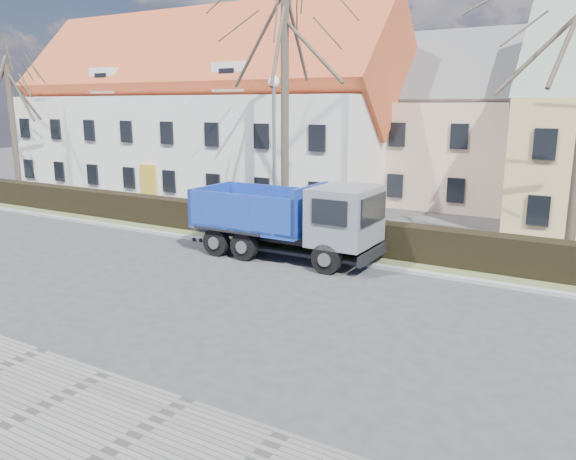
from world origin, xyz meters
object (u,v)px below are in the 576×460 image
Objects in this scene: dump_truck at (279,218)px; streetlight at (274,157)px; cart_frame at (193,233)px; parked_car_a at (244,202)px.

streetlight reaches higher than dump_truck.
streetlight reaches higher than cart_frame.
dump_truck reaches higher than cart_frame.
cart_frame is at bearing -173.16° from parked_car_a.
dump_truck is 1.82× the size of parked_car_a.
parked_car_a reaches higher than cart_frame.
cart_frame is at bearing 177.43° from dump_truck.
dump_truck is at bearing -142.78° from parked_car_a.
cart_frame is 0.18× the size of parked_car_a.
parked_car_a is at bearing 103.56° from cart_frame.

